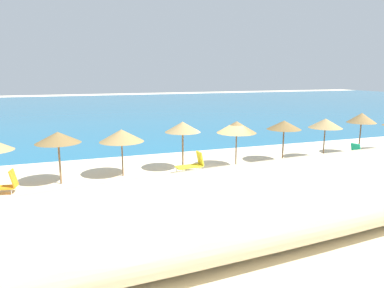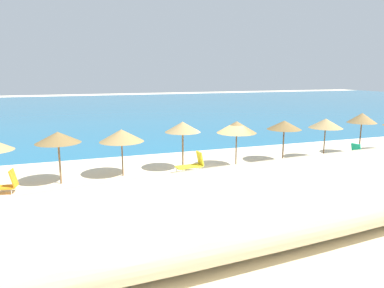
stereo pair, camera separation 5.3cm
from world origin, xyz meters
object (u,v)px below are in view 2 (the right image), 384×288
Objects in this scene: beach_umbrella_3 at (121,136)px; lounge_chair_1 at (192,164)px; beach_umbrella_5 at (237,127)px; lounge_chair_0 at (3,185)px; beach_umbrella_2 at (58,138)px; beach_umbrella_4 at (183,127)px; beach_umbrella_6 at (284,125)px; lounge_chair_2 at (352,155)px; beach_umbrella_8 at (362,118)px; beach_umbrella_7 at (326,123)px.

beach_umbrella_3 is 4.15m from lounge_chair_1.
beach_umbrella_5 reaches higher than lounge_chair_0.
beach_umbrella_4 reaches higher than beach_umbrella_2.
beach_umbrella_5 is at bearing -77.50° from lounge_chair_0.
lounge_chair_1 reaches higher than lounge_chair_0.
lounge_chair_1 is at bearing -176.57° from beach_umbrella_5.
beach_umbrella_6 is at bearing -77.04° from lounge_chair_0.
beach_umbrella_6 is at bearing -2.05° from beach_umbrella_4.
beach_umbrella_3 is 1.59× the size of lounge_chair_0.
beach_umbrella_2 reaches higher than lounge_chair_2.
beach_umbrella_4 is 12.50m from beach_umbrella_8.
beach_umbrella_7 is 0.93× the size of beach_umbrella_8.
beach_umbrella_6 is 2.85m from beach_umbrella_7.
beach_umbrella_4 reaches higher than beach_umbrella_3.
beach_umbrella_2 is 7.10m from lounge_chair_1.
lounge_chair_0 is 1.02× the size of lounge_chair_1.
lounge_chair_0 is 19.34m from lounge_chair_2.
beach_umbrella_8 is at bearing -0.54° from beach_umbrella_3.
beach_umbrella_5 is (3.08, -0.53, -0.08)m from beach_umbrella_4.
beach_umbrella_2 is at bearing -63.35° from lounge_chair_0.
beach_umbrella_5 reaches higher than beach_umbrella_3.
lounge_chair_1 is at bearing -179.02° from beach_umbrella_7.
beach_umbrella_7 is (15.80, -0.15, -0.02)m from beach_umbrella_2.
lounge_chair_0 is at bearing -178.11° from beach_umbrella_7.
lounge_chair_0 is (-2.45, -0.75, -1.90)m from beach_umbrella_2.
beach_umbrella_6 is (6.45, -0.23, -0.17)m from beach_umbrella_4.
beach_umbrella_5 is 7.65m from lounge_chair_2.
beach_umbrella_3 is 6.49m from beach_umbrella_5.
beach_umbrella_5 is at bearing -4.25° from beach_umbrella_3.
lounge_chair_1 is (0.33, -0.69, -1.98)m from beach_umbrella_4.
lounge_chair_2 is at bearing -100.78° from lounge_chair_1.
beach_umbrella_5 is 6.20m from beach_umbrella_7.
lounge_chair_2 is (7.29, -1.28, -1.93)m from beach_umbrella_5.
beach_umbrella_5 is at bearing -177.98° from beach_umbrella_8.
beach_umbrella_6 is 6.06m from beach_umbrella_8.
beach_umbrella_4 is 1.74× the size of lounge_chair_2.
beach_umbrella_2 is 0.93× the size of beach_umbrella_8.
beach_umbrella_7 is at bearing -0.11° from beach_umbrella_5.
beach_umbrella_8 is (3.22, 0.34, 0.16)m from beach_umbrella_7.
beach_umbrella_8 is 1.77× the size of lounge_chair_2.
lounge_chair_1 is at bearing -175.70° from beach_umbrella_6.
beach_umbrella_3 is 13.98m from lounge_chair_2.
beach_umbrella_5 is at bearing -91.02° from lounge_chair_1.
beach_umbrella_4 is 3.12m from beach_umbrella_5.
beach_umbrella_6 is at bearing -1.08° from beach_umbrella_3.
beach_umbrella_6 is at bearing 0.70° from beach_umbrella_2.
beach_umbrella_8 is 1.77× the size of lounge_chair_0.
lounge_chair_1 is 10.10m from lounge_chair_2.
beach_umbrella_5 is at bearing -0.82° from beach_umbrella_2.
beach_umbrella_4 is 6.45m from beach_umbrella_6.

